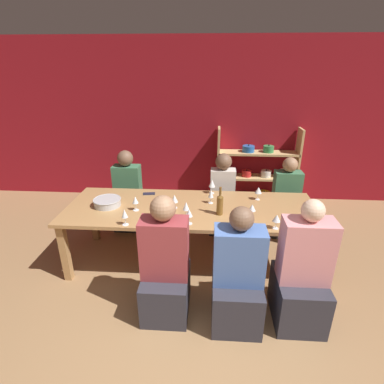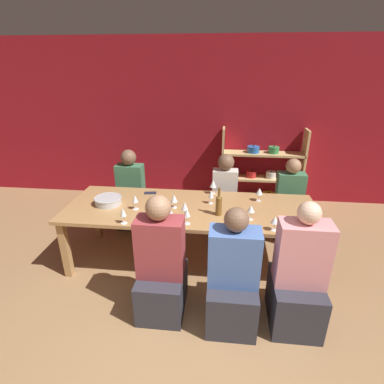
% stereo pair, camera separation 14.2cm
% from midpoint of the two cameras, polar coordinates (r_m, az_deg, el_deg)
% --- Properties ---
extents(wall_back_red, '(8.80, 0.06, 2.70)m').
position_cam_midpoint_polar(wall_back_red, '(5.23, 0.94, 13.07)').
color(wall_back_red, maroon).
rests_on(wall_back_red, ground_plane).
extents(shelf_unit, '(1.37, 0.30, 1.31)m').
position_cam_midpoint_polar(shelf_unit, '(5.30, 11.62, 3.19)').
color(shelf_unit, tan).
rests_on(shelf_unit, ground_plane).
extents(dining_table, '(2.90, 1.03, 0.74)m').
position_cam_midpoint_polar(dining_table, '(3.49, -1.28, -3.95)').
color(dining_table, '#AD7F4C').
rests_on(dining_table, ground_plane).
extents(mixing_bowl, '(0.32, 0.32, 0.09)m').
position_cam_midpoint_polar(mixing_bowl, '(3.64, -16.91, -1.83)').
color(mixing_bowl, '#B7BABC').
rests_on(mixing_bowl, dining_table).
extents(wine_bottle_green, '(0.07, 0.07, 0.32)m').
position_cam_midpoint_polar(wine_bottle_green, '(3.26, 4.08, -2.29)').
color(wine_bottle_green, brown).
rests_on(wine_bottle_green, dining_table).
extents(wine_glass_red_a, '(0.07, 0.07, 0.18)m').
position_cam_midpoint_polar(wine_glass_red_a, '(3.19, -2.41, -2.77)').
color(wine_glass_red_a, white).
rests_on(wine_glass_red_a, dining_table).
extents(wine_glass_white_a, '(0.08, 0.08, 0.16)m').
position_cam_midpoint_polar(wine_glass_white_a, '(3.07, 14.55, -4.92)').
color(wine_glass_white_a, white).
rests_on(wine_glass_white_a, dining_table).
extents(wine_glass_white_b, '(0.08, 0.08, 0.16)m').
position_cam_midpoint_polar(wine_glass_white_b, '(3.41, -4.55, -1.33)').
color(wine_glass_white_b, white).
rests_on(wine_glass_white_b, dining_table).
extents(wine_glass_empty_a, '(0.07, 0.07, 0.17)m').
position_cam_midpoint_polar(wine_glass_empty_a, '(3.06, -1.90, -4.08)').
color(wine_glass_empty_a, white).
rests_on(wine_glass_empty_a, dining_table).
extents(wine_glass_red_b, '(0.08, 0.08, 0.16)m').
position_cam_midpoint_polar(wine_glass_red_b, '(3.68, 11.46, 0.29)').
color(wine_glass_red_b, white).
rests_on(wine_glass_red_b, dining_table).
extents(wine_glass_red_c, '(0.07, 0.07, 0.17)m').
position_cam_midpoint_polar(wine_glass_red_c, '(3.41, -11.92, -1.59)').
color(wine_glass_red_c, white).
rests_on(wine_glass_red_c, dining_table).
extents(wine_glass_white_c, '(0.08, 0.08, 0.17)m').
position_cam_midpoint_polar(wine_glass_white_c, '(3.21, 10.14, -3.03)').
color(wine_glass_white_c, white).
rests_on(wine_glass_white_c, dining_table).
extents(wine_glass_red_d, '(0.08, 0.08, 0.19)m').
position_cam_midpoint_polar(wine_glass_red_d, '(3.79, 2.75, 1.62)').
color(wine_glass_red_d, white).
rests_on(wine_glass_red_d, dining_table).
extents(wine_glass_white_d, '(0.08, 0.08, 0.17)m').
position_cam_midpoint_polar(wine_glass_white_d, '(3.13, -5.39, -3.54)').
color(wine_glass_white_d, white).
rests_on(wine_glass_white_d, dining_table).
extents(wine_glass_white_e, '(0.06, 0.06, 0.17)m').
position_cam_midpoint_polar(wine_glass_white_e, '(3.52, 2.47, -0.41)').
color(wine_glass_white_e, white).
rests_on(wine_glass_white_e, dining_table).
extents(wine_glass_white_f, '(0.07, 0.07, 0.18)m').
position_cam_midpoint_polar(wine_glass_white_f, '(3.13, -14.00, -4.11)').
color(wine_glass_white_f, white).
rests_on(wine_glass_white_f, dining_table).
extents(cell_phone, '(0.16, 0.09, 0.01)m').
position_cam_midpoint_polar(cell_phone, '(3.86, -9.22, -0.32)').
color(cell_phone, '#1E2338').
rests_on(cell_phone, dining_table).
extents(person_near_a, '(0.45, 0.56, 1.18)m').
position_cam_midpoint_polar(person_near_a, '(2.87, 7.13, -16.66)').
color(person_near_a, '#2D2D38').
rests_on(person_near_a, ground_plane).
extents(person_far_a, '(0.34, 0.43, 1.16)m').
position_cam_midpoint_polar(person_far_a, '(4.31, 4.78, -1.89)').
color(person_far_a, '#2D2D38').
rests_on(person_far_a, ground_plane).
extents(person_near_b, '(0.43, 0.54, 1.24)m').
position_cam_midpoint_polar(person_near_b, '(2.94, -6.49, -14.93)').
color(person_near_b, '#2D2D38').
rests_on(person_near_b, ground_plane).
extents(person_far_b, '(0.37, 0.46, 1.12)m').
position_cam_midpoint_polar(person_far_b, '(4.44, 16.37, -2.48)').
color(person_far_b, '#2D2D38').
rests_on(person_far_b, ground_plane).
extents(person_near_c, '(0.44, 0.55, 1.25)m').
position_cam_midpoint_polar(person_near_c, '(2.99, 18.72, -15.51)').
color(person_near_c, '#2D2D38').
rests_on(person_near_c, ground_plane).
extents(person_far_c, '(0.38, 0.48, 1.17)m').
position_cam_midpoint_polar(person_far_c, '(4.52, -12.82, -1.30)').
color(person_far_c, '#2D2D38').
rests_on(person_far_c, ground_plane).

